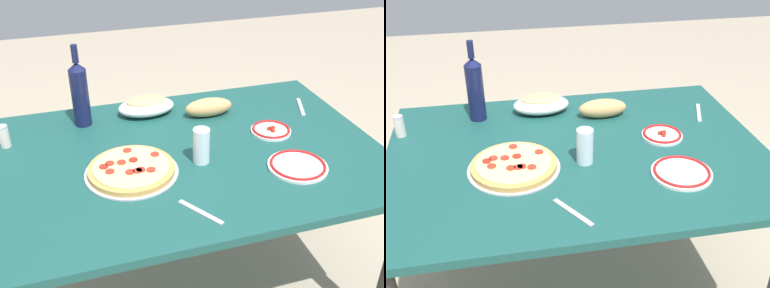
% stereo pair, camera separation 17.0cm
% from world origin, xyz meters
% --- Properties ---
extents(ground_plane, '(8.00, 8.00, 0.00)m').
position_xyz_m(ground_plane, '(0.00, 0.00, 0.00)').
color(ground_plane, tan).
rests_on(ground_plane, ground).
extents(dining_table, '(1.41, 1.00, 0.71)m').
position_xyz_m(dining_table, '(0.00, 0.00, 0.61)').
color(dining_table, '#194C47').
rests_on(dining_table, ground).
extents(pepperoni_pizza, '(0.33, 0.33, 0.03)m').
position_xyz_m(pepperoni_pizza, '(0.24, 0.08, 0.72)').
color(pepperoni_pizza, '#B7B7BC').
rests_on(pepperoni_pizza, dining_table).
extents(baked_pasta_dish, '(0.24, 0.15, 0.08)m').
position_xyz_m(baked_pasta_dish, '(0.10, -0.35, 0.75)').
color(baked_pasta_dish, white).
rests_on(baked_pasta_dish, dining_table).
extents(wine_bottle, '(0.07, 0.07, 0.34)m').
position_xyz_m(wine_bottle, '(0.36, -0.34, 0.85)').
color(wine_bottle, '#141942').
rests_on(wine_bottle, dining_table).
extents(water_glass, '(0.06, 0.06, 0.13)m').
position_xyz_m(water_glass, '(-0.01, 0.08, 0.77)').
color(water_glass, silver).
rests_on(water_glass, dining_table).
extents(side_plate_near, '(0.21, 0.21, 0.02)m').
position_xyz_m(side_plate_near, '(-0.32, 0.22, 0.71)').
color(side_plate_near, white).
rests_on(side_plate_near, dining_table).
extents(side_plate_far, '(0.16, 0.16, 0.02)m').
position_xyz_m(side_plate_far, '(-0.35, -0.05, 0.71)').
color(side_plate_far, white).
rests_on(side_plate_far, dining_table).
extents(bread_loaf, '(0.21, 0.09, 0.08)m').
position_xyz_m(bread_loaf, '(-0.15, -0.26, 0.74)').
color(bread_loaf, tan).
rests_on(bread_loaf, dining_table).
extents(spice_shaker, '(0.04, 0.04, 0.09)m').
position_xyz_m(spice_shaker, '(0.66, -0.24, 0.75)').
color(spice_shaker, silver).
rests_on(spice_shaker, dining_table).
extents(fork_left, '(0.07, 0.16, 0.00)m').
position_xyz_m(fork_left, '(-0.57, -0.21, 0.71)').
color(fork_left, '#B7B7BC').
rests_on(fork_left, dining_table).
extents(fork_right, '(0.10, 0.15, 0.00)m').
position_xyz_m(fork_right, '(0.08, 0.36, 0.71)').
color(fork_right, '#B7B7BC').
rests_on(fork_right, dining_table).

